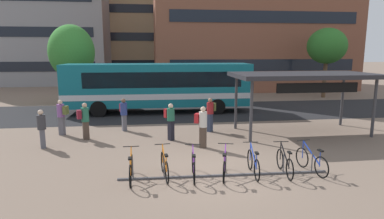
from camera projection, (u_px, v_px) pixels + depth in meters
name	position (u px, v px, depth m)	size (l,w,h in m)	color
ground	(216.00, 173.00, 10.85)	(200.00, 200.00, 0.00)	#7A6656
bus_lane_asphalt	(182.00, 112.00, 21.87)	(80.00, 7.20, 0.01)	#232326
city_bus	(158.00, 86.00, 21.35)	(12.06, 2.75, 3.20)	#0F6070
bike_rack	(225.00, 174.00, 10.59)	(6.89, 0.26, 0.70)	#47474C
parked_bicycle_orange_0	(131.00, 169.00, 10.15)	(0.52, 1.72, 0.99)	black
parked_bicycle_orange_1	(165.00, 166.00, 10.42)	(0.52, 1.72, 0.99)	black
parked_bicycle_purple_2	(193.00, 167.00, 10.39)	(0.52, 1.72, 0.99)	black
parked_bicycle_purple_3	(225.00, 166.00, 10.48)	(0.64, 1.67, 0.99)	black
parked_bicycle_blue_4	(253.00, 164.00, 10.65)	(0.52, 1.72, 0.99)	black
parked_bicycle_black_5	(285.00, 163.00, 10.71)	(0.52, 1.72, 0.99)	black
parked_bicycle_blue_6	(311.00, 161.00, 10.90)	(0.52, 1.71, 0.99)	black
transit_shelter	(304.00, 77.00, 15.73)	(6.76, 3.38, 2.96)	#38383D
commuter_red_pack_0	(170.00, 119.00, 14.75)	(0.55, 0.60, 1.70)	black
commuter_maroon_pack_1	(84.00, 119.00, 14.83)	(0.60, 0.48, 1.71)	#47382D
commuter_red_pack_2	(202.00, 124.00, 13.59)	(0.60, 0.51, 1.76)	#47382D
commuter_maroon_pack_3	(124.00, 112.00, 16.51)	(0.47, 0.59, 1.66)	#565660
commuter_olive_pack_4	(62.00, 115.00, 15.64)	(0.59, 0.45, 1.73)	#565660
commuter_grey_pack_5	(42.00, 126.00, 13.55)	(0.47, 0.60, 1.64)	#565660
commuter_olive_pack_6	(210.00, 112.00, 16.34)	(0.58, 0.59, 1.71)	#2D3851
street_tree_0	(72.00, 52.00, 24.74)	(3.42, 3.42, 5.99)	brown
street_tree_1	(327.00, 46.00, 27.76)	(3.30, 3.30, 5.96)	brown
building_left_wing	(38.00, 22.00, 40.64)	(17.21, 11.03, 15.20)	gray
building_right_wing	(248.00, 6.00, 35.86)	(20.51, 12.21, 17.86)	brown
building_centre_block	(149.00, 28.00, 49.17)	(19.83, 10.29, 14.79)	tan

